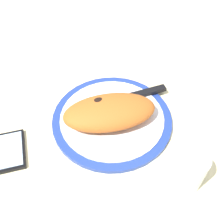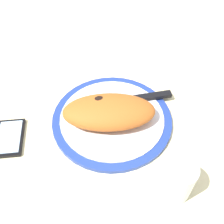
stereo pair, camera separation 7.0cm
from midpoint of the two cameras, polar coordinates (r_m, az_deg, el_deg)
ground_plane at (r=74.28cm, az=2.71°, el=-2.69°), size 150.00×150.00×3.00cm
plate at (r=72.53cm, az=2.77°, el=-1.60°), size 32.08×32.08×1.53cm
calzone at (r=68.95cm, az=2.26°, el=-0.10°), size 24.50×13.19×6.20cm
fork at (r=67.59cm, az=5.28°, el=-5.82°), size 16.68×3.85×0.40cm
knife at (r=76.70cm, az=9.08°, el=2.79°), size 24.02×6.93×1.20cm
smartphone at (r=72.52cm, az=-18.25°, el=-5.36°), size 8.04×12.11×1.16cm
water_glass at (r=61.09cm, az=16.95°, el=-14.12°), size 6.81×6.81×10.00cm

